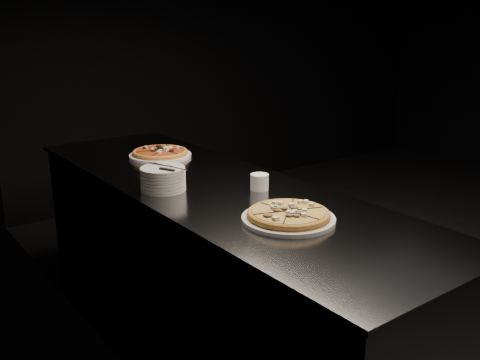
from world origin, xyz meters
TOP-DOWN VIEW (x-y plane):
  - floor at (0.00, 0.00)m, footprint 5.00×5.00m
  - wall_left at (-2.50, 0.00)m, footprint 0.02×5.00m
  - wall_back at (0.00, 2.50)m, footprint 5.00×0.02m
  - counter at (-2.13, 0.00)m, footprint 0.74×2.44m
  - pizza_mushroom at (-2.16, -0.56)m, footprint 0.39×0.39m
  - pizza_tomato at (-2.07, 0.59)m, footprint 0.36×0.36m
  - plate_stack at (-2.34, 0.05)m, footprint 0.19×0.19m
  - cutlery at (-2.34, 0.04)m, footprint 0.07×0.20m
  - ramekin at (-2.01, -0.20)m, footprint 0.08×0.08m

SIDE VIEW (x-z plane):
  - floor at x=0.00m, z-range 0.00..0.00m
  - counter at x=-2.13m, z-range 0.00..0.92m
  - pizza_tomato at x=-2.07m, z-range 0.92..0.96m
  - pizza_mushroom at x=-2.16m, z-range 0.92..0.96m
  - ramekin at x=-2.01m, z-range 0.92..0.99m
  - plate_stack at x=-2.34m, z-range 0.92..1.02m
  - cutlery at x=-2.34m, z-range 1.02..1.03m
  - wall_left at x=-2.50m, z-range 0.00..2.80m
  - wall_back at x=0.00m, z-range 0.00..2.80m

